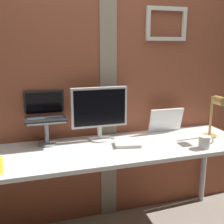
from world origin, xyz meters
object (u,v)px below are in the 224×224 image
object	(u,v)px
laptop	(45,111)
desk_lamp	(216,112)
whiteboard_panel	(166,120)
monitor	(99,110)
coffee_mug	(205,142)

from	to	relation	value
laptop	desk_lamp	xyz separation A→B (m)	(1.33, -0.31, -0.03)
whiteboard_panel	desk_lamp	bearing A→B (deg)	-43.48
desk_lamp	whiteboard_panel	bearing A→B (deg)	136.52
monitor	coffee_mug	size ratio (longest dim) A/B	3.64
monitor	laptop	world-z (taller)	monitor
laptop	coffee_mug	distance (m)	1.24
monitor	whiteboard_panel	world-z (taller)	monitor
whiteboard_panel	coffee_mug	xyz separation A→B (m)	(0.09, -0.45, -0.06)
laptop	whiteboard_panel	bearing A→B (deg)	-1.63
laptop	coffee_mug	size ratio (longest dim) A/B	2.47
whiteboard_panel	coffee_mug	size ratio (longest dim) A/B	2.49
whiteboard_panel	coffee_mug	distance (m)	0.46
laptop	desk_lamp	bearing A→B (deg)	-13.08
monitor	coffee_mug	bearing A→B (deg)	-30.52
monitor	laptop	distance (m)	0.43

